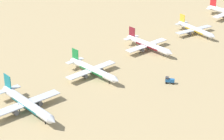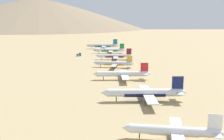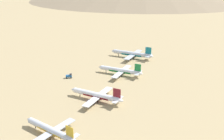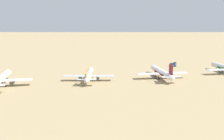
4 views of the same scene
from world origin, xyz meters
TOP-DOWN VIEW (x-y plane):
  - ground_plane at (0.00, 0.00)m, footprint 1924.07×1924.07m
  - parked_jet_2 at (1.34, -51.45)m, footprint 43.19×35.03m
  - parked_jet_3 at (3.17, -2.21)m, footprint 39.91×32.65m
  - parked_jet_4 at (-2.47, 50.63)m, footprint 45.17×36.58m
  - service_truck at (44.02, -78.92)m, footprint 5.66×5.06m

SIDE VIEW (x-z plane):
  - ground_plane at x=0.00m, z-range 0.00..0.00m
  - service_truck at x=44.02m, z-range 0.13..4.03m
  - parked_jet_3 at x=3.17m, z-range -1.93..9.61m
  - parked_jet_2 at x=1.34m, z-range -2.09..10.38m
  - parked_jet_4 at x=-2.47m, z-range -2.13..10.93m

